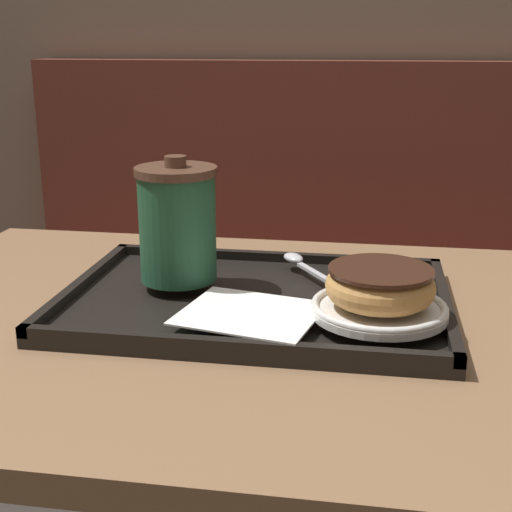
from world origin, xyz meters
TOP-DOWN VIEW (x-y plane):
  - booth_bench at (0.03, 0.87)m, footprint 1.45×0.44m
  - cafe_table at (0.00, 0.00)m, footprint 0.87×0.65m
  - serving_tray at (0.03, 0.03)m, footprint 0.44×0.31m
  - napkin_paper at (0.04, -0.05)m, footprint 0.16×0.15m
  - coffee_cup_front at (-0.07, 0.05)m, footprint 0.10×0.10m
  - plate_with_chocolate_donut at (0.17, -0.03)m, footprint 0.14×0.14m
  - donut_chocolate_glazed at (0.17, -0.03)m, footprint 0.12×0.12m
  - spoon at (0.07, 0.13)m, footprint 0.09×0.12m

SIDE VIEW (x-z plane):
  - booth_bench at x=0.03m, z-range -0.18..0.82m
  - cafe_table at x=0.00m, z-range 0.20..0.95m
  - serving_tray at x=0.03m, z-range 0.74..0.77m
  - napkin_paper at x=0.04m, z-range 0.77..0.77m
  - spoon at x=0.07m, z-range 0.77..0.78m
  - plate_with_chocolate_donut at x=0.17m, z-range 0.77..0.78m
  - donut_chocolate_glazed at x=0.17m, z-range 0.78..0.82m
  - coffee_cup_front at x=-0.07m, z-range 0.77..0.92m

